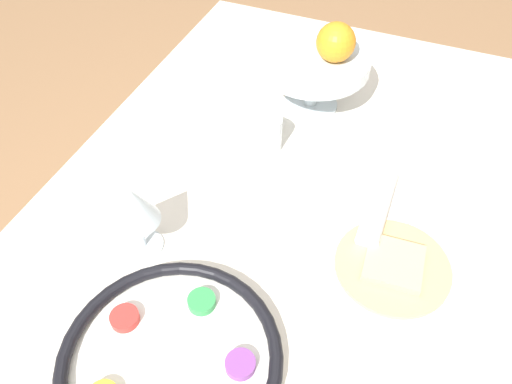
# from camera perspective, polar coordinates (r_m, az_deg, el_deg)

# --- Properties ---
(dining_table) EXTENTS (1.54, 0.85, 0.77)m
(dining_table) POSITION_cam_1_polar(r_m,az_deg,el_deg) (1.17, 0.07, -17.84)
(dining_table) COLOR silver
(dining_table) RESTS_ON ground_plane
(seder_plate) EXTENTS (0.31, 0.31, 0.03)m
(seder_plate) POSITION_cam_1_polar(r_m,az_deg,el_deg) (0.74, -9.74, -18.39)
(seder_plate) COLOR white
(seder_plate) RESTS_ON dining_table
(wine_glass) EXTENTS (0.08, 0.08, 0.14)m
(wine_glass) POSITION_cam_1_polar(r_m,az_deg,el_deg) (0.79, -13.80, -1.67)
(wine_glass) COLOR silver
(wine_glass) RESTS_ON dining_table
(fruit_stand) EXTENTS (0.23, 0.23, 0.13)m
(fruit_stand) POSITION_cam_1_polar(r_m,az_deg,el_deg) (1.06, 6.65, 14.25)
(fruit_stand) COLOR silver
(fruit_stand) RESTS_ON dining_table
(orange_fruit) EXTENTS (0.08, 0.08, 0.08)m
(orange_fruit) POSITION_cam_1_polar(r_m,az_deg,el_deg) (1.01, 9.15, 16.54)
(orange_fruit) COLOR orange
(orange_fruit) RESTS_ON fruit_stand
(bread_plate) EXTENTS (0.19, 0.19, 0.02)m
(bread_plate) POSITION_cam_1_polar(r_m,az_deg,el_deg) (0.84, 15.37, -8.08)
(bread_plate) COLOR tan
(bread_plate) RESTS_ON dining_table
(napkin_roll) EXTENTS (0.17, 0.04, 0.04)m
(napkin_roll) POSITION_cam_1_polar(r_m,az_deg,el_deg) (0.90, 13.72, -1.68)
(napkin_roll) COLOR white
(napkin_roll) RESTS_ON dining_table
(cup_near) EXTENTS (0.06, 0.06, 0.07)m
(cup_near) POSITION_cam_1_polar(r_m,az_deg,el_deg) (0.98, 1.20, 6.69)
(cup_near) COLOR silver
(cup_near) RESTS_ON dining_table
(spoon) EXTENTS (0.18, 0.07, 0.01)m
(spoon) POSITION_cam_1_polar(r_m,az_deg,el_deg) (0.89, 15.64, -4.28)
(spoon) COLOR silver
(spoon) RESTS_ON dining_table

